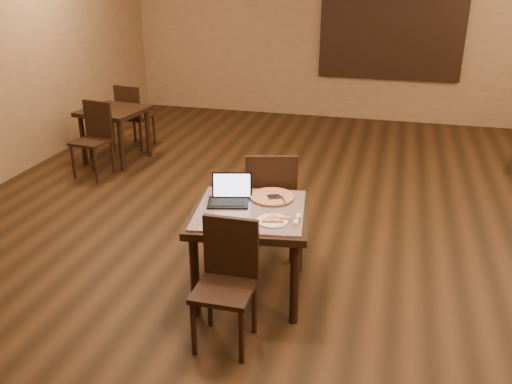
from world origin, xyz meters
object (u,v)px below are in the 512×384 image
(other_table_b_chair_far, at_px, (133,113))
(pizza_pan, at_px, (272,198))
(other_table_b_chair_near, at_px, (95,135))
(tiled_table, at_px, (250,221))
(laptop, at_px, (230,195))
(chair_main_near, at_px, (227,275))
(other_table_b, at_px, (114,118))
(chair_main_far, at_px, (271,199))

(other_table_b_chair_far, bearing_deg, pizza_pan, 140.82)
(other_table_b_chair_near, distance_m, other_table_b_chair_far, 1.10)
(tiled_table, distance_m, laptop, 0.28)
(chair_main_near, height_order, laptop, laptop)
(chair_main_near, bearing_deg, other_table_b_chair_far, 124.27)
(pizza_pan, xyz_separation_m, other_table_b_chair_near, (-2.78, 1.92, -0.23))
(tiled_table, distance_m, pizza_pan, 0.29)
(other_table_b, xyz_separation_m, other_table_b_chair_far, (-0.01, 0.55, -0.07))
(chair_main_far, bearing_deg, laptop, 51.79)
(other_table_b_chair_near, xyz_separation_m, other_table_b_chair_far, (-0.02, 1.10, 0.00))
(other_table_b, bearing_deg, laptop, -38.57)
(chair_main_far, xyz_separation_m, other_table_b_chair_near, (-2.68, 1.55, -0.05))
(other_table_b, relative_size, other_table_b_chair_far, 0.93)
(other_table_b, bearing_deg, other_table_b_chair_near, -80.81)
(tiled_table, height_order, pizza_pan, pizza_pan)
(other_table_b_chair_near, bearing_deg, tiled_table, -31.08)
(tiled_table, xyz_separation_m, chair_main_far, (0.02, 0.61, -0.07))
(other_table_b_chair_far, bearing_deg, other_table_b_chair_near, 99.19)
(pizza_pan, relative_size, other_table_b, 0.38)
(chair_main_far, relative_size, other_table_b_chair_near, 1.10)
(chair_main_far, xyz_separation_m, pizza_pan, (0.10, -0.37, 0.18))
(tiled_table, relative_size, laptop, 2.78)
(laptop, height_order, other_table_b, laptop)
(chair_main_near, distance_m, other_table_b, 4.27)
(tiled_table, xyz_separation_m, chair_main_near, (-0.00, -0.62, -0.14))
(chair_main_near, relative_size, other_table_b, 1.05)
(tiled_table, bearing_deg, laptop, 144.92)
(chair_main_near, height_order, pizza_pan, chair_main_near)
(chair_main_far, distance_m, other_table_b_chair_far, 3.79)
(other_table_b_chair_near, bearing_deg, other_table_b, 99.19)
(other_table_b, height_order, other_table_b_chair_near, other_table_b_chair_near)
(chair_main_near, relative_size, chair_main_far, 0.89)
(laptop, relative_size, other_table_b_chair_near, 0.39)
(chair_main_far, bearing_deg, tiled_table, 73.28)
(tiled_table, relative_size, pizza_pan, 3.08)
(other_table_b_chair_near, bearing_deg, laptop, -31.91)
(pizza_pan, bearing_deg, chair_main_near, -97.99)
(tiled_table, bearing_deg, chair_main_far, 79.84)
(pizza_pan, bearing_deg, chair_main_far, 104.63)
(chair_main_far, distance_m, other_table_b_chair_near, 3.10)
(chair_main_far, bearing_deg, chair_main_near, 74.34)
(chair_main_far, height_order, pizza_pan, chair_main_far)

